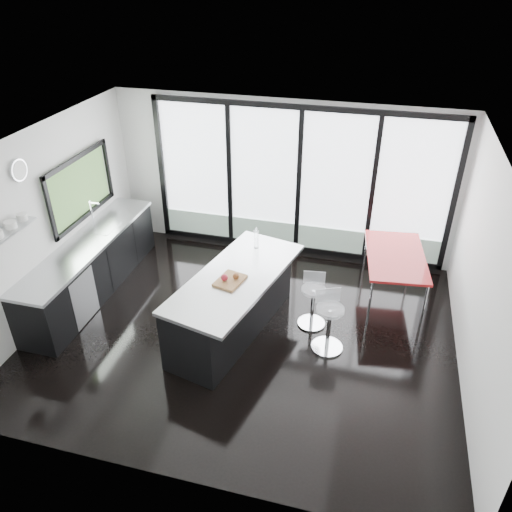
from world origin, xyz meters
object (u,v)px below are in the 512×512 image
(island, at_px, (232,302))
(bar_stool_near, at_px, (329,328))
(bar_stool_far, at_px, (312,306))
(red_table, at_px, (392,277))

(island, height_order, bar_stool_near, island)
(island, xyz_separation_m, bar_stool_far, (1.11, 0.42, -0.17))
(island, relative_size, bar_stool_near, 3.64)
(bar_stool_near, distance_m, red_table, 1.66)
(bar_stool_near, distance_m, bar_stool_far, 0.56)
(bar_stool_near, relative_size, red_table, 0.46)
(island, distance_m, bar_stool_far, 1.20)
(bar_stool_near, height_order, red_table, red_table)
(bar_stool_far, bearing_deg, red_table, 33.57)
(red_table, bearing_deg, bar_stool_far, -138.80)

